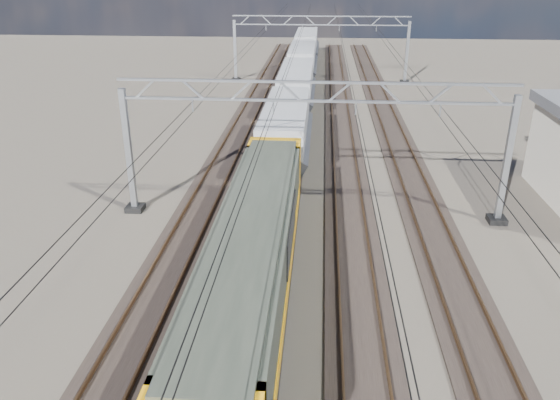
# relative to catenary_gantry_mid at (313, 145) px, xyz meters

# --- Properties ---
(ground) EXTENTS (160.00, 160.00, 0.00)m
(ground) POSITION_rel_catenary_gantry_mid_xyz_m (-0.00, -4.00, -3.91)
(ground) COLOR #2B2520
(ground) RESTS_ON ground
(track_outer_west) EXTENTS (2.60, 140.00, 0.30)m
(track_outer_west) POSITION_rel_catenary_gantry_mid_xyz_m (-6.00, -4.00, -3.83)
(track_outer_west) COLOR black
(track_outer_west) RESTS_ON ground
(track_loco) EXTENTS (2.60, 140.00, 0.30)m
(track_loco) POSITION_rel_catenary_gantry_mid_xyz_m (-2.00, -4.00, -3.83)
(track_loco) COLOR black
(track_loco) RESTS_ON ground
(track_inner_east) EXTENTS (2.60, 140.00, 0.30)m
(track_inner_east) POSITION_rel_catenary_gantry_mid_xyz_m (2.00, -4.00, -3.83)
(track_inner_east) COLOR black
(track_inner_east) RESTS_ON ground
(track_outer_east) EXTENTS (2.60, 140.00, 0.30)m
(track_outer_east) POSITION_rel_catenary_gantry_mid_xyz_m (6.00, -4.00, -3.83)
(track_outer_east) COLOR black
(track_outer_east) RESTS_ON ground
(catenary_gantry_mid) EXTENTS (19.90, 0.90, 7.11)m
(catenary_gantry_mid) POSITION_rel_catenary_gantry_mid_xyz_m (0.00, 0.00, 0.00)
(catenary_gantry_mid) COLOR #91969E
(catenary_gantry_mid) RESTS_ON ground
(catenary_gantry_far) EXTENTS (19.90, 0.90, 7.11)m
(catenary_gantry_far) POSITION_rel_catenary_gantry_mid_xyz_m (0.00, 36.00, 0.00)
(catenary_gantry_far) COLOR #91969E
(catenary_gantry_far) RESTS_ON ground
(overhead_wires) EXTENTS (12.03, 140.00, 0.53)m
(overhead_wires) POSITION_rel_catenary_gantry_mid_xyz_m (-0.00, 4.00, 1.84)
(overhead_wires) COLOR black
(overhead_wires) RESTS_ON ground
(locomotive) EXTENTS (2.76, 21.10, 3.62)m
(locomotive) POSITION_rel_catenary_gantry_mid_xyz_m (-2.00, -8.59, -1.58)
(locomotive) COLOR black
(locomotive) RESTS_ON ground
(hopper_wagon_lead) EXTENTS (3.38, 13.00, 3.25)m
(hopper_wagon_lead) POSITION_rel_catenary_gantry_mid_xyz_m (-2.00, 9.10, -1.67)
(hopper_wagon_lead) COLOR black
(hopper_wagon_lead) RESTS_ON ground
(hopper_wagon_mid) EXTENTS (3.38, 13.00, 3.25)m
(hopper_wagon_mid) POSITION_rel_catenary_gantry_mid_xyz_m (-2.00, 23.30, -1.67)
(hopper_wagon_mid) COLOR black
(hopper_wagon_mid) RESTS_ON ground
(hopper_wagon_third) EXTENTS (3.38, 13.00, 3.25)m
(hopper_wagon_third) POSITION_rel_catenary_gantry_mid_xyz_m (-2.00, 37.50, -1.67)
(hopper_wagon_third) COLOR black
(hopper_wagon_third) RESTS_ON ground
(hopper_wagon_fourth) EXTENTS (3.38, 13.00, 3.25)m
(hopper_wagon_fourth) POSITION_rel_catenary_gantry_mid_xyz_m (-2.00, 51.70, -1.67)
(hopper_wagon_fourth) COLOR black
(hopper_wagon_fourth) RESTS_ON ground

